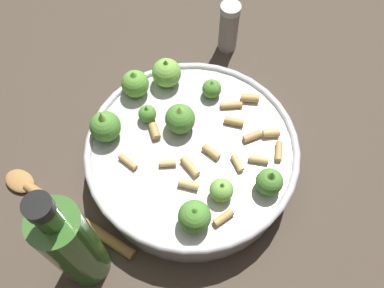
% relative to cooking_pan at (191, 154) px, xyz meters
% --- Properties ---
extents(ground_plane, '(2.40, 2.40, 0.00)m').
position_rel_cooking_pan_xyz_m(ground_plane, '(0.00, 0.00, -0.04)').
color(ground_plane, '#42382D').
extents(cooking_pan, '(0.32, 0.32, 0.13)m').
position_rel_cooking_pan_xyz_m(cooking_pan, '(0.00, 0.00, 0.00)').
color(cooking_pan, '#B7B7BC').
rests_on(cooking_pan, ground).
extents(pepper_shaker, '(0.04, 0.04, 0.10)m').
position_rel_cooking_pan_xyz_m(pepper_shaker, '(-0.26, 0.05, 0.01)').
color(pepper_shaker, gray).
rests_on(pepper_shaker, ground).
extents(olive_oil_bottle, '(0.06, 0.06, 0.24)m').
position_rel_cooking_pan_xyz_m(olive_oil_bottle, '(0.17, -0.13, 0.06)').
color(olive_oil_bottle, '#336023').
rests_on(olive_oil_bottle, ground).
extents(wooden_spoon, '(0.14, 0.23, 0.02)m').
position_rel_cooking_pan_xyz_m(wooden_spoon, '(0.09, -0.19, -0.04)').
color(wooden_spoon, '#9E703D').
rests_on(wooden_spoon, ground).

